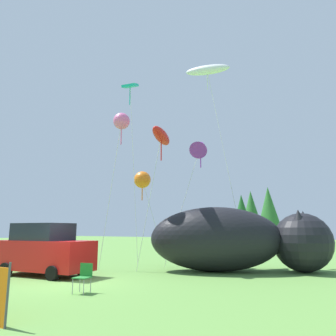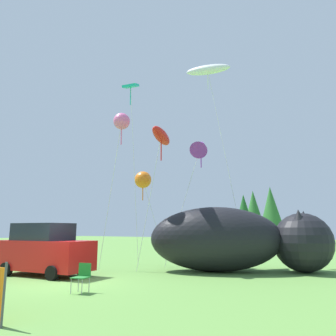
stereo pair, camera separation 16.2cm
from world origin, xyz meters
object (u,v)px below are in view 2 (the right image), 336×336
at_px(inflatable_cat, 236,241).
at_px(kite_orange_flower, 143,180).
at_px(kite_red_lizard, 161,136).
at_px(kite_pink_octopus, 122,122).
at_px(kite_white_ghost, 208,70).
at_px(kite_purple_delta, 201,146).
at_px(kite_teal_diamond, 131,90).
at_px(folding_chair, 82,275).
at_px(parked_car, 45,250).

bearing_deg(inflatable_cat, kite_orange_flower, 141.60).
bearing_deg(kite_red_lizard, kite_pink_octopus, -162.10).
bearing_deg(inflatable_cat, kite_white_ghost, 106.63).
relative_size(kite_orange_flower, kite_purple_delta, 0.73).
bearing_deg(kite_teal_diamond, kite_red_lizard, -28.39).
bearing_deg(kite_teal_diamond, inflatable_cat, -3.90).
xyz_separation_m(folding_chair, kite_teal_diamond, (-4.41, 7.87, 10.30)).
bearing_deg(kite_red_lizard, kite_purple_delta, 75.90).
distance_m(kite_white_ghost, kite_purple_delta, 5.19).
xyz_separation_m(kite_red_lizard, kite_white_ghost, (0.96, 3.95, 5.18)).
bearing_deg(kite_orange_flower, kite_white_ghost, 15.69).
xyz_separation_m(kite_teal_diamond, kite_pink_octopus, (1.47, -2.61, -3.17)).
distance_m(folding_chair, kite_orange_flower, 10.59).
xyz_separation_m(kite_white_ghost, kite_teal_diamond, (-4.53, -2.02, -1.04)).
bearing_deg(kite_pink_octopus, kite_white_ghost, 56.54).
relative_size(parked_car, kite_pink_octopus, 0.54).
height_order(kite_white_ghost, kite_purple_delta, kite_white_ghost).
bearing_deg(kite_purple_delta, folding_chair, -89.67).
distance_m(inflatable_cat, kite_white_ghost, 11.02).
distance_m(folding_chair, kite_pink_octopus, 9.33).
bearing_deg(kite_orange_flower, kite_purple_delta, 4.36).
xyz_separation_m(kite_pink_octopus, kite_purple_delta, (2.88, 3.78, -0.91)).
bearing_deg(folding_chair, kite_orange_flower, -167.81).
xyz_separation_m(kite_teal_diamond, kite_orange_flower, (0.44, 0.87, -5.82)).
relative_size(folding_chair, kite_pink_octopus, 0.11).
distance_m(inflatable_cat, kite_orange_flower, 7.51).
height_order(kite_red_lizard, kite_orange_flower, kite_red_lizard).
bearing_deg(parked_car, kite_teal_diamond, 86.43).
xyz_separation_m(kite_red_lizard, kite_teal_diamond, (-3.58, 1.93, 4.14)).
relative_size(kite_orange_flower, kite_pink_octopus, 0.68).
xyz_separation_m(parked_car, kite_purple_delta, (4.23, 7.12, 5.69)).
bearing_deg(kite_red_lizard, folding_chair, -82.04).
relative_size(kite_teal_diamond, kite_purple_delta, 1.50).
bearing_deg(kite_orange_flower, folding_chair, -65.61).
bearing_deg(kite_pink_octopus, kite_orange_flower, 106.50).
xyz_separation_m(inflatable_cat, kite_purple_delta, (-2.52, 1.64, 5.37)).
height_order(kite_white_ghost, kite_orange_flower, kite_white_ghost).
height_order(kite_white_ghost, kite_teal_diamond, kite_white_ghost).
height_order(inflatable_cat, kite_orange_flower, kite_orange_flower).
bearing_deg(kite_pink_octopus, inflatable_cat, 21.62).
xyz_separation_m(parked_car, kite_teal_diamond, (-0.12, 5.96, 9.77)).
bearing_deg(kite_white_ghost, kite_orange_flower, -164.31).
bearing_deg(parked_car, kite_orange_flower, 82.56).
distance_m(kite_pink_octopus, kite_purple_delta, 4.84).
distance_m(inflatable_cat, kite_teal_diamond, 11.69).
distance_m(parked_car, kite_red_lizard, 7.73).
bearing_deg(folding_chair, parked_car, -126.32).
xyz_separation_m(folding_chair, inflatable_cat, (2.47, 7.40, 0.85)).
xyz_separation_m(folding_chair, kite_purple_delta, (-0.05, 9.04, 6.22)).
relative_size(kite_teal_diamond, kite_pink_octopus, 1.40).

